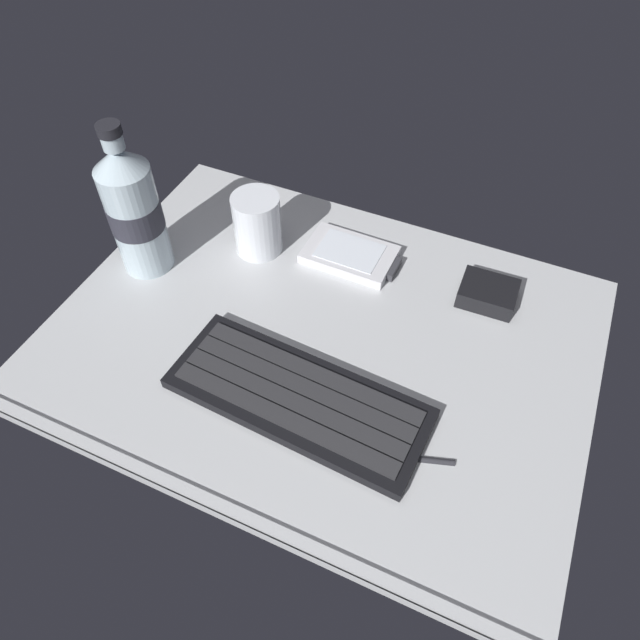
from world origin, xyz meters
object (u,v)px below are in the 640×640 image
(keyboard, at_px, (298,398))
(stylus_pen, at_px, (409,457))
(handheld_device, at_px, (351,255))
(charger_block, at_px, (488,293))
(juice_cup, at_px, (258,226))
(water_bottle, at_px, (134,210))

(keyboard, distance_m, stylus_pen, 0.14)
(handheld_device, distance_m, stylus_pen, 0.30)
(charger_block, bearing_deg, keyboard, -123.03)
(handheld_device, height_order, charger_block, charger_block)
(charger_block, distance_m, stylus_pen, 0.25)
(juice_cup, height_order, stylus_pen, juice_cup)
(charger_block, height_order, stylus_pen, charger_block)
(handheld_device, height_order, stylus_pen, handheld_device)
(juice_cup, distance_m, charger_block, 0.31)
(handheld_device, distance_m, charger_block, 0.19)
(keyboard, distance_m, handheld_device, 0.24)
(juice_cup, bearing_deg, handheld_device, 13.94)
(water_bottle, bearing_deg, charger_block, 15.49)
(water_bottle, bearing_deg, keyboard, -22.73)
(water_bottle, bearing_deg, juice_cup, 35.63)
(charger_block, bearing_deg, juice_cup, -174.05)
(stylus_pen, bearing_deg, water_bottle, 144.70)
(handheld_device, relative_size, charger_block, 1.84)
(keyboard, bearing_deg, water_bottle, 157.27)
(handheld_device, xyz_separation_m, stylus_pen, (0.17, -0.25, -0.00))
(handheld_device, height_order, water_bottle, water_bottle)
(water_bottle, distance_m, stylus_pen, 0.44)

